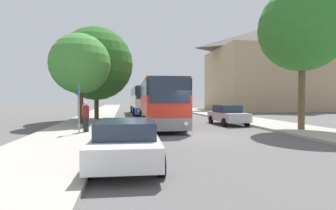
{
  "coord_description": "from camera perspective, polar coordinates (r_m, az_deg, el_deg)",
  "views": [
    {
      "loc": [
        -4.11,
        -13.62,
        2.1
      ],
      "look_at": [
        0.14,
        11.38,
        1.39
      ],
      "focal_mm": 28.0,
      "sensor_mm": 36.0,
      "label": 1
    }
  ],
  "objects": [
    {
      "name": "pedestrian_waiting_far",
      "position": [
        17.64,
        -17.61,
        -2.03
      ],
      "size": [
        0.36,
        0.36,
        1.7
      ],
      "rotation": [
        0.0,
        0.0,
        2.39
      ],
      "color": "#23232D",
      "rests_on": "sidewalk_left"
    },
    {
      "name": "tree_right_near",
      "position": [
        18.85,
        27.24,
        14.64
      ],
      "size": [
        5.35,
        5.35,
        8.96
      ],
      "color": "brown",
      "rests_on": "sidewalk_right"
    },
    {
      "name": "parked_car_right_near",
      "position": [
        21.0,
        12.85,
        -2.03
      ],
      "size": [
        2.11,
        4.31,
        1.53
      ],
      "rotation": [
        0.0,
        0.0,
        3.18
      ],
      "color": "#B7B7BC",
      "rests_on": "ground_plane"
    },
    {
      "name": "bus_middle",
      "position": [
        33.79,
        -5.59,
        1.13
      ],
      "size": [
        2.89,
        11.11,
        3.43
      ],
      "rotation": [
        0.0,
        0.0,
        0.02
      ],
      "color": "#2D519E",
      "rests_on": "ground_plane"
    },
    {
      "name": "sidewalk_right",
      "position": [
        17.69,
        29.48,
        -5.19
      ],
      "size": [
        4.0,
        120.0,
        0.15
      ],
      "primitive_type": "cube",
      "color": "#A39E93",
      "rests_on": "ground_plane"
    },
    {
      "name": "tree_left_far",
      "position": [
        20.99,
        -18.57,
        8.48
      ],
      "size": [
        4.5,
        4.5,
        6.77
      ],
      "color": "#47331E",
      "rests_on": "sidewalk_left"
    },
    {
      "name": "bus_stop_sign",
      "position": [
        15.0,
        -18.83,
        0.46
      ],
      "size": [
        0.08,
        0.45,
        2.71
      ],
      "color": "gray",
      "rests_on": "sidewalk_left"
    },
    {
      "name": "pedestrian_waiting_near",
      "position": [
        15.68,
        -17.43,
        -2.51
      ],
      "size": [
        0.36,
        0.36,
        1.69
      ],
      "rotation": [
        0.0,
        0.0,
        1.78
      ],
      "color": "#23232D",
      "rests_on": "sidewalk_left"
    },
    {
      "name": "building_right_background",
      "position": [
        47.75,
        21.34,
        7.39
      ],
      "size": [
        18.84,
        13.13,
        14.01
      ],
      "color": "tan",
      "rests_on": "ground_plane"
    },
    {
      "name": "ground_plane",
      "position": [
        14.38,
        7.12,
        -6.82
      ],
      "size": [
        300.0,
        300.0,
        0.0
      ],
      "primitive_type": "plane",
      "color": "#565454",
      "rests_on": "ground"
    },
    {
      "name": "tree_left_near",
      "position": [
        24.93,
        -15.37,
        8.64
      ],
      "size": [
        6.62,
        6.62,
        8.35
      ],
      "color": "#513D23",
      "rests_on": "sidewalk_left"
    },
    {
      "name": "bus_front",
      "position": [
        19.42,
        -1.82,
        0.6
      ],
      "size": [
        3.05,
        10.84,
        3.29
      ],
      "rotation": [
        0.0,
        0.0,
        -0.03
      ],
      "color": "gray",
      "rests_on": "ground_plane"
    },
    {
      "name": "parked_car_left_curb",
      "position": [
        8.37,
        -8.98,
        -7.77
      ],
      "size": [
        2.29,
        4.69,
        1.4
      ],
      "rotation": [
        0.0,
        0.0,
        -0.05
      ],
      "color": "silver",
      "rests_on": "ground_plane"
    },
    {
      "name": "sidewalk_left",
      "position": [
        14.07,
        -21.55,
        -6.8
      ],
      "size": [
        4.0,
        120.0,
        0.15
      ],
      "primitive_type": "cube",
      "color": "#A39E93",
      "rests_on": "ground_plane"
    }
  ]
}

